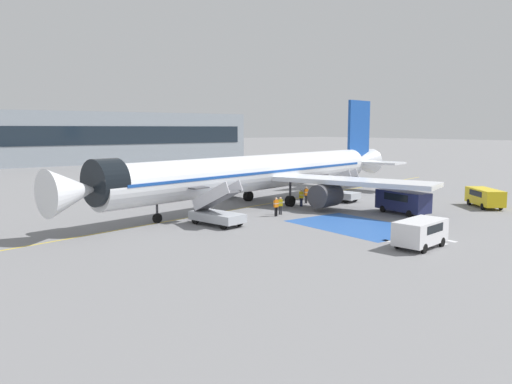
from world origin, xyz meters
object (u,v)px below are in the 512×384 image
airliner (262,172)px  ground_crew_0 (306,194)px  boarding_stairs_aft (337,192)px  boarding_stairs_forward (217,213)px  terminal_building (34,138)px  service_van_0 (420,231)px  ground_crew_2 (280,205)px  service_van_1 (403,200)px  ground_crew_3 (301,197)px  service_van_2 (485,196)px  fuel_tanker (217,171)px  ground_crew_1 (276,205)px

airliner → ground_crew_0: (4.36, -2.04, -2.39)m
boarding_stairs_aft → boarding_stairs_forward: bearing=-180.0°
terminal_building → boarding_stairs_aft: bearing=-79.7°
service_van_0 → ground_crew_2: size_ratio=2.71×
service_van_1 → ground_crew_3: 10.19m
boarding_stairs_forward → ground_crew_0: size_ratio=3.10×
service_van_2 → service_van_1: bearing=-159.1°
ground_crew_2 → terminal_building: 79.90m
service_van_1 → ground_crew_2: 11.59m
service_van_2 → ground_crew_3: size_ratio=2.93×
terminal_building → boarding_stairs_forward: bearing=-93.0°
fuel_tanker → ground_crew_2: (-9.71, -26.50, -0.76)m
ground_crew_2 → fuel_tanker: bearing=-76.5°
fuel_tanker → service_van_1: size_ratio=1.81×
service_van_2 → terminal_building: size_ratio=0.05×
ground_crew_0 → ground_crew_2: size_ratio=1.08×
service_van_0 → ground_crew_3: size_ratio=2.53×
ground_crew_1 → service_van_2: bearing=159.6°
service_van_0 → terminal_building: (-2.60, 95.38, 4.70)m
service_van_1 → ground_crew_1: service_van_1 is taller
service_van_2 → ground_crew_1: bearing=-167.3°
boarding_stairs_forward → service_van_1: (17.04, -5.80, 0.32)m
boarding_stairs_forward → boarding_stairs_aft: 18.61m
boarding_stairs_forward → ground_crew_2: 7.51m
fuel_tanker → ground_crew_1: (-10.63, -27.01, -0.69)m
service_van_1 → service_van_2: 10.26m
boarding_stairs_forward → service_van_1: bearing=-30.9°
ground_crew_0 → ground_crew_2: ground_crew_0 is taller
airliner → terminal_building: terminal_building is taller
service_van_2 → airliner: bearing=174.5°
airliner → terminal_building: size_ratio=0.45×
service_van_2 → ground_crew_2: size_ratio=3.14×
service_van_0 → ground_crew_1: (-0.28, 15.19, -0.13)m
ground_crew_3 → service_van_0: bearing=148.8°
fuel_tanker → ground_crew_1: 29.03m
boarding_stairs_aft → ground_crew_2: size_ratio=3.33×
service_van_2 → boarding_stairs_forward: bearing=-161.7°
service_van_0 → service_van_2: bearing=-80.7°
service_van_0 → service_van_2: (20.13, 6.57, 0.01)m
airliner → ground_crew_3: (2.51, -3.33, -2.40)m
service_van_0 → ground_crew_2: 15.71m
airliner → boarding_stairs_aft: size_ratio=8.41×
ground_crew_0 → airliner: bearing=162.7°
airliner → ground_crew_3: 4.81m
ground_crew_2 → terminal_building: size_ratio=0.02×
boarding_stairs_aft → ground_crew_0: (-4.03, 0.63, 0.08)m
service_van_1 → ground_crew_0: 10.71m
airliner → ground_crew_1: airliner is taller
ground_crew_2 → ground_crew_1: bearing=62.2°
boarding_stairs_forward → service_van_0: size_ratio=1.23×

